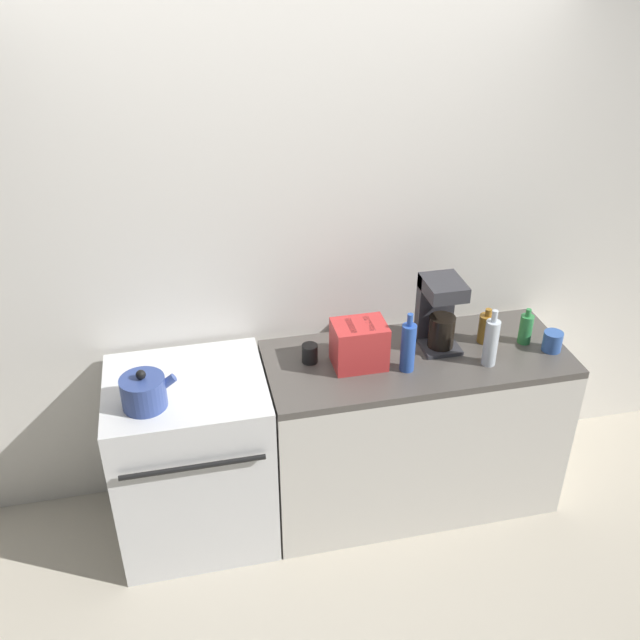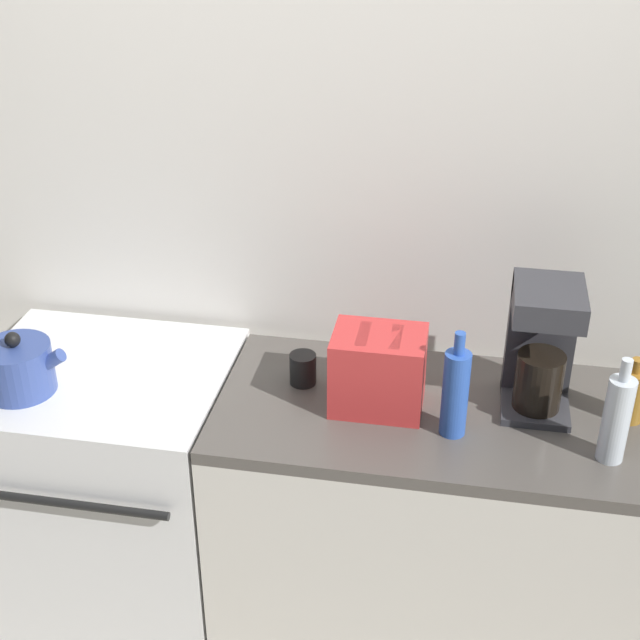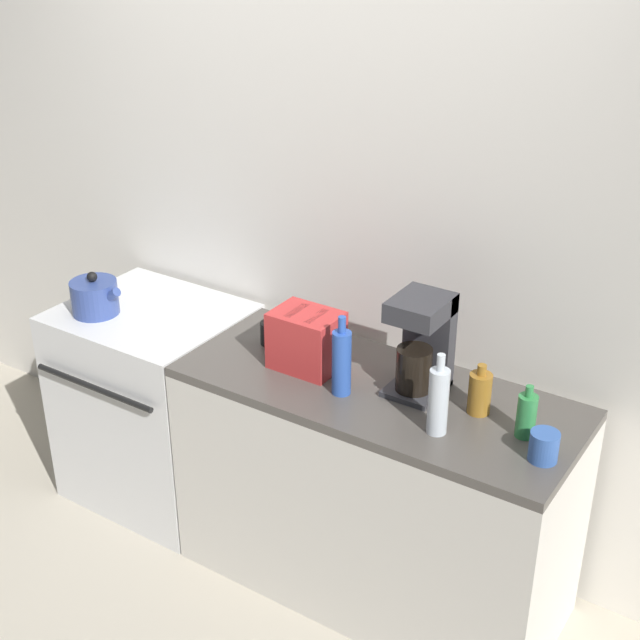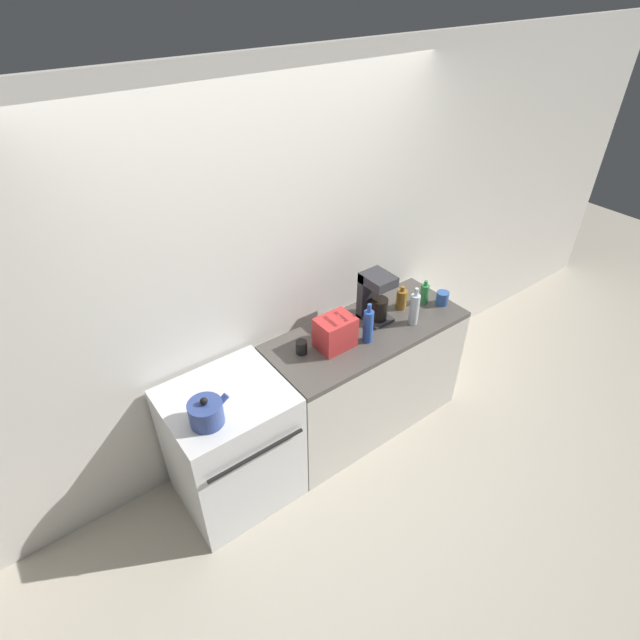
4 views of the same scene
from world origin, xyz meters
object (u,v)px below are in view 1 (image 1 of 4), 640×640
(toaster, at_px, (359,344))
(cup_blue, at_px, (552,341))
(stove, at_px, (193,457))
(cup_black, at_px, (310,353))
(kettle, at_px, (144,392))
(bottle_blue, at_px, (408,347))
(bottle_amber, at_px, (486,328))
(bottle_green, at_px, (526,329))
(bottle_clear, at_px, (491,342))
(coffee_maker, at_px, (439,310))

(toaster, distance_m, cup_blue, 0.94)
(stove, bearing_deg, toaster, -1.62)
(cup_black, bearing_deg, kettle, -166.84)
(toaster, relative_size, bottle_blue, 0.82)
(bottle_amber, relative_size, cup_blue, 1.84)
(kettle, distance_m, cup_blue, 1.91)
(toaster, distance_m, bottle_green, 0.84)
(stove, relative_size, bottle_blue, 3.01)
(kettle, height_order, cup_black, kettle)
(cup_blue, bearing_deg, bottle_green, 135.76)
(stove, relative_size, bottle_amber, 4.92)
(kettle, height_order, toaster, toaster)
(stove, xyz_separation_m, cup_black, (0.59, 0.05, 0.48))
(toaster, bearing_deg, stove, 178.38)
(bottle_blue, bearing_deg, kettle, -179.17)
(toaster, bearing_deg, bottle_amber, 5.10)
(toaster, height_order, bottle_clear, bottle_clear)
(stove, bearing_deg, kettle, -142.85)
(bottle_clear, bearing_deg, cup_black, 166.30)
(coffee_maker, xyz_separation_m, bottle_amber, (0.24, -0.03, -0.11))
(bottle_clear, height_order, cup_black, bottle_clear)
(toaster, relative_size, bottle_amber, 1.35)
(coffee_maker, distance_m, cup_blue, 0.56)
(bottle_green, xyz_separation_m, bottle_blue, (-0.63, -0.10, 0.05))
(bottle_clear, relative_size, bottle_green, 1.54)
(cup_black, bearing_deg, bottle_amber, -0.85)
(coffee_maker, xyz_separation_m, bottle_clear, (0.17, -0.22, -0.06))
(stove, xyz_separation_m, bottle_amber, (1.46, 0.04, 0.51))
(stove, distance_m, coffee_maker, 1.37)
(bottle_blue, height_order, cup_blue, bottle_blue)
(bottle_green, xyz_separation_m, bottle_amber, (-0.18, 0.05, -0.00))
(toaster, height_order, bottle_amber, toaster)
(coffee_maker, xyz_separation_m, bottle_green, (0.42, -0.08, -0.11))
(stove, height_order, toaster, toaster)
(cup_black, bearing_deg, stove, -175.24)
(bottle_blue, bearing_deg, bottle_green, 8.67)
(stove, distance_m, toaster, 0.97)
(kettle, bearing_deg, coffee_maker, 8.09)
(stove, relative_size, bottle_green, 4.80)
(stove, bearing_deg, coffee_maker, 3.28)
(bottle_blue, bearing_deg, bottle_amber, 17.98)
(kettle, xyz_separation_m, bottle_amber, (1.63, 0.16, 0.00))
(bottle_clear, xyz_separation_m, cup_blue, (0.34, 0.04, -0.07))
(bottle_green, distance_m, bottle_blue, 0.64)
(stove, height_order, coffee_maker, coffee_maker)
(bottle_clear, distance_m, cup_black, 0.84)
(bottle_clear, bearing_deg, bottle_amber, 70.78)
(bottle_clear, bearing_deg, coffee_maker, 128.71)
(bottle_green, height_order, cup_blue, bottle_green)
(kettle, xyz_separation_m, bottle_blue, (1.18, 0.02, 0.05))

